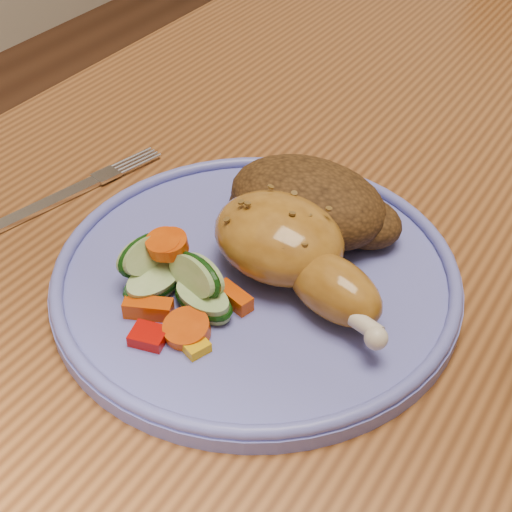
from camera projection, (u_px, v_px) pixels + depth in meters
dining_table at (410, 309)px, 0.64m from camera, size 0.90×1.40×0.75m
plate at (256, 277)px, 0.54m from camera, size 0.31×0.31×0.01m
plate_rim at (256, 266)px, 0.53m from camera, size 0.30×0.30×0.01m
chicken_leg at (291, 249)px, 0.51m from camera, size 0.17×0.10×0.06m
rice_pilaf at (311, 204)px, 0.56m from camera, size 0.14×0.10×0.06m
vegetable_pile at (172, 278)px, 0.51m from camera, size 0.11×0.10×0.05m
fork at (64, 195)px, 0.62m from camera, size 0.05×0.16×0.00m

